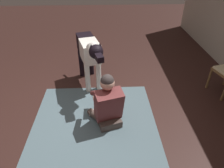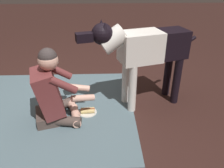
# 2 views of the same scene
# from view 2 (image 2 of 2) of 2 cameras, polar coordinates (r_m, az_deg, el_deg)

# --- Properties ---
(ground_plane) EXTENTS (15.86, 15.86, 0.00)m
(ground_plane) POSITION_cam_2_polar(r_m,az_deg,el_deg) (3.12, -11.81, -3.95)
(ground_plane) COLOR #361E1A
(area_rug) EXTENTS (2.09, 1.95, 0.01)m
(area_rug) POSITION_cam_2_polar(r_m,az_deg,el_deg) (2.99, -15.24, -5.87)
(area_rug) COLOR slate
(area_rug) RESTS_ON ground
(person_sitting_on_floor) EXTENTS (0.72, 0.59, 0.87)m
(person_sitting_on_floor) POSITION_cam_2_polar(r_m,az_deg,el_deg) (2.60, -14.57, -2.04)
(person_sitting_on_floor) COLOR #50413A
(person_sitting_on_floor) RESTS_ON ground
(large_dog) EXTENTS (1.43, 0.55, 1.10)m
(large_dog) POSITION_cam_2_polar(r_m,az_deg,el_deg) (2.70, 8.09, 8.43)
(large_dog) COLOR white
(large_dog) RESTS_ON ground
(hot_dog_on_plate) EXTENTS (0.22, 0.22, 0.06)m
(hot_dog_on_plate) POSITION_cam_2_polar(r_m,az_deg,el_deg) (2.81, -6.09, -6.73)
(hot_dog_on_plate) COLOR silver
(hot_dog_on_plate) RESTS_ON ground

